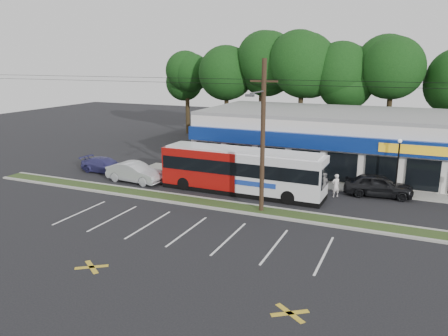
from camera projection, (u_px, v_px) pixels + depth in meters
ground at (214, 210)px, 29.52m from camera, size 120.00×120.00×0.00m
grass_strip at (220, 205)px, 30.40m from camera, size 40.00×1.60×0.12m
curb_south at (215, 209)px, 29.64m from camera, size 40.00×0.25×0.14m
curb_north at (225, 201)px, 31.15m from camera, size 40.00×0.25×0.14m
sidewalk at (316, 184)px, 35.56m from camera, size 32.00×2.20×0.10m
strip_mall at (339, 139)px, 40.88m from camera, size 25.00×12.55×5.30m
utility_pole at (260, 132)px, 27.94m from camera, size 50.00×2.77×10.00m
lamp_post at (398, 160)px, 32.41m from camera, size 0.30×0.30×4.25m
tree_line at (344, 73)px, 49.04m from camera, size 46.76×6.76×11.83m
metrobus at (242, 170)px, 33.00m from camera, size 12.66×2.90×3.39m
car_dark at (378, 185)px, 32.39m from camera, size 5.13×2.49×1.69m
car_silver at (135, 172)px, 36.16m from camera, size 5.13×2.14×1.65m
car_blue at (105, 165)px, 39.33m from camera, size 4.77×2.13×1.36m
pedestrian_a at (336, 186)px, 32.18m from camera, size 0.76×0.74×1.76m
pedestrian_b at (279, 172)px, 36.08m from camera, size 0.99×0.84×1.78m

